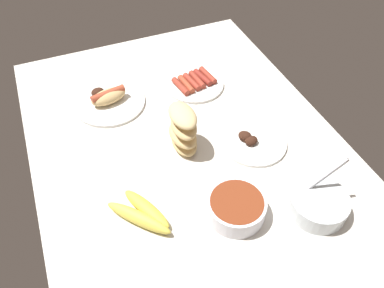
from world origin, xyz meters
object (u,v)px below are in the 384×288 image
(plate_grilled_meat, at_px, (253,141))
(banana_bunch, at_px, (142,214))
(bowl_chili, at_px, (236,207))
(plate_hotdog_assembled, at_px, (109,100))
(plate_sausages, at_px, (194,83))
(bowl_coleslaw, at_px, (318,204))
(bread_stack, at_px, (183,130))

(plate_grilled_meat, bearing_deg, banana_bunch, 107.89)
(bowl_chili, height_order, banana_bunch, bowl_chili)
(plate_hotdog_assembled, bearing_deg, plate_sausages, -93.42)
(bowl_coleslaw, bearing_deg, bread_stack, 34.74)
(banana_bunch, bearing_deg, plate_hotdog_assembled, -3.63)
(bowl_chili, bearing_deg, plate_sausages, -11.32)
(plate_sausages, xyz_separation_m, banana_bunch, (-0.45, 0.33, 0.01))
(bread_stack, relative_size, banana_bunch, 0.79)
(bowl_chili, bearing_deg, banana_bunch, 70.45)
(bread_stack, bearing_deg, banana_bunch, 135.35)
(bowl_coleslaw, xyz_separation_m, banana_bunch, (0.15, 0.42, -0.01))
(bowl_chili, distance_m, plate_grilled_meat, 0.26)
(plate_sausages, bearing_deg, plate_grilled_meat, -170.31)
(bowl_chili, relative_size, bowl_coleslaw, 1.00)
(banana_bunch, bearing_deg, plate_grilled_meat, -72.11)
(bread_stack, height_order, plate_hotdog_assembled, bread_stack)
(bread_stack, relative_size, plate_sausages, 0.70)
(bowl_chili, xyz_separation_m, plate_grilled_meat, (0.20, -0.16, -0.02))
(bowl_coleslaw, relative_size, banana_bunch, 0.82)
(plate_sausages, bearing_deg, plate_hotdog_assembled, 86.58)
(bread_stack, bearing_deg, bowl_coleslaw, -145.26)
(banana_bunch, bearing_deg, bowl_coleslaw, -109.49)
(bread_stack, distance_m, plate_hotdog_assembled, 0.32)
(plate_sausages, distance_m, bowl_coleslaw, 0.61)
(bowl_chili, distance_m, plate_sausages, 0.54)
(plate_hotdog_assembled, bearing_deg, bowl_chili, -160.39)
(plate_hotdog_assembled, bearing_deg, bowl_coleslaw, -147.48)
(bowl_chili, xyz_separation_m, plate_hotdog_assembled, (0.55, 0.19, -0.01))
(bread_stack, height_order, bowl_coleslaw, bowl_coleslaw)
(bowl_chili, xyz_separation_m, bowl_coleslaw, (-0.07, -0.20, -0.00))
(plate_sausages, bearing_deg, banana_bunch, 143.67)
(banana_bunch, bearing_deg, bread_stack, -44.65)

